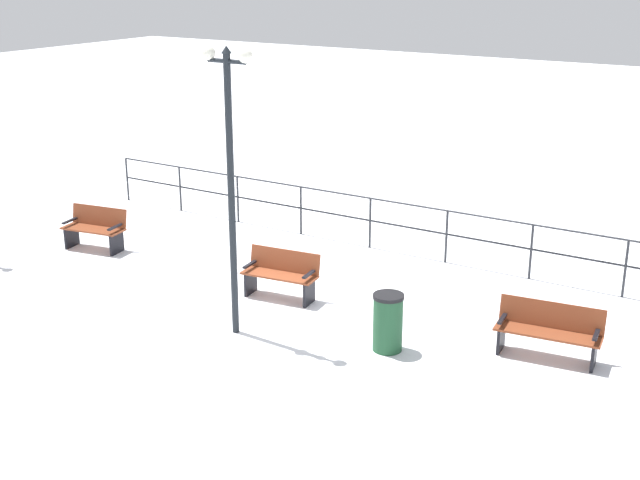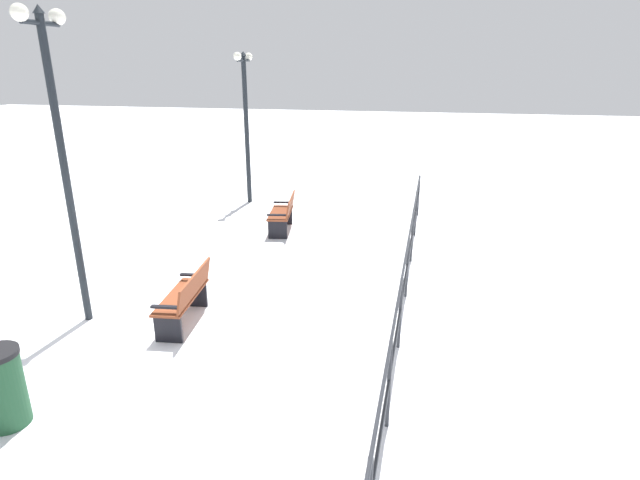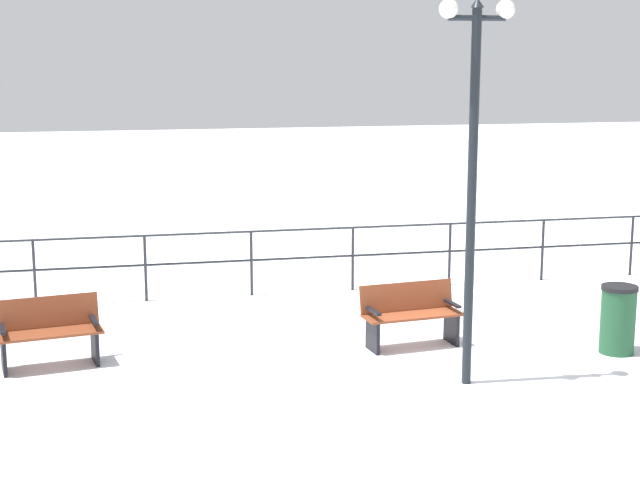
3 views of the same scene
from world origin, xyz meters
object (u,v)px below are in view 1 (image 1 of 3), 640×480
at_px(trash_bin, 388,322).
at_px(lamppost_middle, 230,154).
at_px(bench_third, 549,330).
at_px(bench_nearest, 95,228).
at_px(bench_second, 281,274).

bearing_deg(trash_bin, lamppost_middle, -73.41).
distance_m(bench_third, lamppost_middle, 5.75).
xyz_separation_m(bench_nearest, lamppost_middle, (1.84, 5.21, 2.60)).
height_order(bench_nearest, trash_bin, trash_bin).
xyz_separation_m(bench_second, lamppost_middle, (1.68, 0.21, 2.60)).
xyz_separation_m(bench_nearest, bench_second, (0.16, 5.00, -0.00)).
relative_size(bench_second, bench_third, 0.87).
bearing_deg(lamppost_middle, bench_third, 111.27).
relative_size(bench_nearest, trash_bin, 1.51).
height_order(bench_second, bench_third, bench_second).
bearing_deg(bench_third, trash_bin, -70.95).
height_order(bench_third, trash_bin, trash_bin).
bearing_deg(trash_bin, bench_third, 116.09).
height_order(bench_second, trash_bin, trash_bin).
relative_size(bench_second, trash_bin, 1.54).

